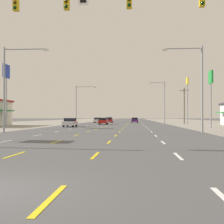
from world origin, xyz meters
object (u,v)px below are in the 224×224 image
Objects in this scene: pole_sign_right_row_2 at (187,89)px; streetlight_left_row_1 at (79,101)px; streetlight_left_row_0 at (9,82)px; sedan_inner_right_far at (135,120)px; streetlight_right_row_0 at (198,82)px; streetlight_right_row_1 at (163,100)px; pole_sign_left_row_1 at (6,79)px; hatchback_inner_left_midfar at (109,120)px; pole_sign_right_row_1 at (211,84)px; sedan_far_left_mid at (98,120)px; sedan_inner_left_near at (103,121)px; sedan_far_left_nearest at (70,122)px.

pole_sign_right_row_2 is 25.19m from streetlight_left_row_1.
streetlight_left_row_0 is 42.30m from streetlight_left_row_1.
sedan_inner_right_far is 20.40m from pole_sign_right_row_2.
sedan_inner_right_far is at bearing 96.19° from streetlight_right_row_0.
streetlight_left_row_1 is 19.40m from streetlight_right_row_1.
sedan_inner_right_far is 47.75m from pole_sign_left_row_1.
hatchback_inner_left_midfar is 0.45× the size of pole_sign_right_row_1.
streetlight_right_row_1 is (0.10, 42.30, 0.42)m from streetlight_right_row_0.
hatchback_inner_left_midfar is (3.22, 0.56, 0.03)m from sedan_far_left_mid.
streetlight_right_row_1 is at bearing 18.85° from sedan_inner_left_near.
hatchback_inner_left_midfar is 20.72m from streetlight_right_row_1.
streetlight_left_row_0 is (-2.79, -56.81, 4.54)m from sedan_far_left_mid.
streetlight_left_row_0 reaches higher than hatchback_inner_left_midfar.
streetlight_right_row_1 is (19.40, 42.30, 0.26)m from streetlight_left_row_0.
sedan_far_left_nearest is 0.51× the size of streetlight_left_row_1.
sedan_inner_left_near is 0.42× the size of pole_sign_right_row_2.
pole_sign_right_row_2 reaches higher than streetlight_left_row_0.
hatchback_inner_left_midfar is at bearing 73.79° from pole_sign_left_row_1.
streetlight_right_row_1 is at bearing 52.33° from sedan_far_left_nearest.
pole_sign_right_row_1 is 0.80× the size of pole_sign_right_row_2.
sedan_far_left_nearest is 39.35m from sedan_inner_right_far.
streetlight_right_row_0 is 46.49m from streetlight_left_row_1.
pole_sign_left_row_1 is at bearing -148.79° from sedan_far_left_nearest.
sedan_far_left_mid is at bearing -172.38° from sedan_inner_right_far.
sedan_inner_left_near is 0.51× the size of streetlight_left_row_1.
sedan_inner_left_near is 0.47× the size of pole_sign_left_row_1.
streetlight_left_row_0 is at bearing -99.33° from sedan_inner_left_near.
sedan_far_left_mid is 0.51× the size of streetlight_left_row_1.
streetlight_right_row_1 reaches higher than pole_sign_left_row_1.
streetlight_left_row_1 is at bearing -177.54° from pole_sign_right_row_2.
streetlight_right_row_1 is at bearing 0.00° from streetlight_left_row_1.
streetlight_right_row_0 is (-5.13, -17.15, -1.50)m from pole_sign_right_row_1.
sedan_inner_left_near and sedan_far_left_mid have the same top height.
pole_sign_right_row_2 is at bearing 45.60° from sedan_far_left_nearest.
pole_sign_right_row_2 is at bearing -50.87° from sedan_inner_right_far.
sedan_far_left_mid is (-3.42, 19.01, 0.00)m from sedan_inner_left_near.
pole_sign_left_row_1 is 30.82m from pole_sign_right_row_1.
sedan_far_left_mid is at bearing 118.63° from pole_sign_right_row_1.
sedan_far_left_mid is 57.05m from streetlight_left_row_0.
pole_sign_right_row_1 is at bearing -61.37° from sedan_far_left_mid.
pole_sign_right_row_1 is at bearing 35.06° from streetlight_left_row_0.
streetlight_right_row_0 is (19.30, -0.00, -0.16)m from streetlight_left_row_0.
sedan_far_left_nearest is at bearing 129.81° from streetlight_right_row_0.
pole_sign_right_row_1 is 35.09m from streetlight_left_row_1.
streetlight_right_row_0 reaches higher than hatchback_inner_left_midfar.
hatchback_inner_left_midfar is 7.03m from sedan_inner_right_far.
sedan_inner_left_near is at bearing 109.10° from streetlight_right_row_0.
sedan_inner_left_near is at bearing -108.40° from sedan_inner_right_far.
sedan_inner_left_near is 40.24m from streetlight_right_row_0.
streetlight_right_row_1 is (19.39, 0.00, 0.29)m from streetlight_left_row_1.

